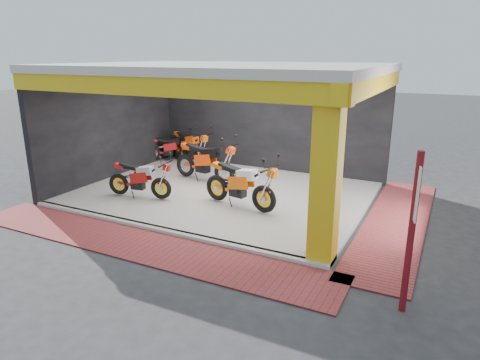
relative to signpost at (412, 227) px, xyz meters
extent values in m
plane|color=#2D2D30|center=(-5.40, 1.83, -1.44)|extent=(80.00, 80.00, 0.00)
cube|color=silver|center=(-5.40, 3.83, -1.39)|extent=(8.00, 6.00, 0.10)
cube|color=beige|center=(-5.40, 3.83, 2.16)|extent=(8.40, 6.40, 0.20)
cube|color=black|center=(-5.40, 6.93, 0.31)|extent=(8.20, 0.20, 3.50)
cube|color=black|center=(-9.50, 3.83, 0.31)|extent=(0.20, 6.20, 3.50)
cube|color=gold|center=(-1.65, 1.08, 0.31)|extent=(0.50, 0.50, 3.50)
cube|color=gold|center=(-5.40, 0.83, 1.86)|extent=(8.40, 0.30, 0.40)
cube|color=gold|center=(-1.40, 3.83, 1.86)|extent=(0.30, 6.40, 0.40)
cube|color=silver|center=(-5.40, 0.81, -1.39)|extent=(8.00, 0.20, 0.10)
cube|color=#973135|center=(-5.40, 0.03, -1.42)|extent=(9.00, 1.40, 0.03)
cube|color=#973135|center=(-0.60, 3.83, -1.42)|extent=(1.40, 7.00, 0.03)
cylinder|color=maroon|center=(0.00, 0.00, -0.12)|extent=(0.11, 0.11, 2.63)
cube|color=white|center=(0.00, 0.00, 0.56)|extent=(0.10, 0.36, 0.84)
camera|label=1|loc=(0.37, -6.52, 2.53)|focal=32.00mm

